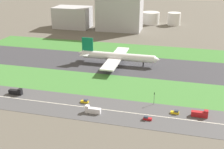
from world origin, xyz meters
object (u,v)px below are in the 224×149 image
car_3 (85,101)px  terminal_building (73,17)px  fuel_tank_centre (174,19)px  fuel_tank_west (151,18)px  car_0 (175,112)px  hangar_building (120,7)px  truck_0 (16,92)px  truck_2 (200,114)px  airliner (116,57)px  car_4 (147,118)px  truck_1 (92,110)px  traffic_light (154,97)px

car_3 → terminal_building: size_ratio=0.11×
fuel_tank_centre → fuel_tank_west: bearing=180.0°
car_0 → hangar_building: bearing=111.7°
truck_0 → terminal_building: terminal_building is taller
truck_2 → fuel_tank_centre: size_ratio=0.52×
truck_0 → terminal_building: 185.64m
airliner → terminal_building: terminal_building is taller
truck_2 → fuel_tank_west: 233.56m
airliner → truck_2: (61.32, -68.00, -4.56)m
car_4 → truck_1: (-29.32, -0.00, 0.75)m
truck_2 → fuel_tank_west: (-54.68, 227.00, 5.61)m
truck_2 → terminal_building: 231.45m
car_0 → fuel_tank_centre: bearing=93.4°
truck_2 → truck_1: bearing=-169.8°
airliner → fuel_tank_centre: (35.39, 159.00, 1.35)m
truck_2 → traffic_light: 26.29m
fuel_tank_west → terminal_building: bearing=-152.9°
airliner → fuel_tank_west: airliner is taller
fuel_tank_centre → hangar_building: bearing=-142.8°
hangar_building → fuel_tank_centre: 76.88m
traffic_light → truck_0: bearing=-174.5°
airliner → truck_1: (5.77, -78.00, -4.56)m
airliner → fuel_tank_centre: bearing=77.5°
car_3 → truck_2: 63.35m
car_0 → fuel_tank_west: 230.96m
truck_1 → car_0: bearing=-166.9°
airliner → truck_0: (-46.25, -68.00, -4.56)m
car_4 → fuel_tank_west: fuel_tank_west is taller
airliner → traffic_light: airliner is taller
truck_2 → car_4: bearing=-159.1°
hangar_building → fuel_tank_centre: bearing=37.2°
car_4 → hangar_building: (-58.95, 192.00, 26.01)m
car_3 → hangar_building: (-21.84, 182.00, 26.01)m
car_3 → terminal_building: 198.83m
truck_0 → car_0: size_ratio=1.91×
car_3 → traffic_light: (38.44, 7.99, 3.37)m
car_3 → car_0: (50.75, 0.00, 0.00)m
truck_2 → truck_1: 56.44m
truck_2 → airliner: bearing=132.0°
car_4 → terminal_building: bearing=-58.8°
airliner → truck_2: 91.68m
car_3 → hangar_building: hangar_building is taller
car_0 → truck_0: bearing=-180.0°
traffic_light → fuel_tank_west: bearing=97.7°
hangar_building → truck_1: bearing=-81.2°
car_3 → truck_0: (-44.23, -0.00, 0.75)m
car_3 → terminal_building: terminal_building is taller
truck_2 → truck_1: same height
car_3 → truck_1: (7.79, -10.00, 0.75)m
airliner → car_4: airliner is taller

